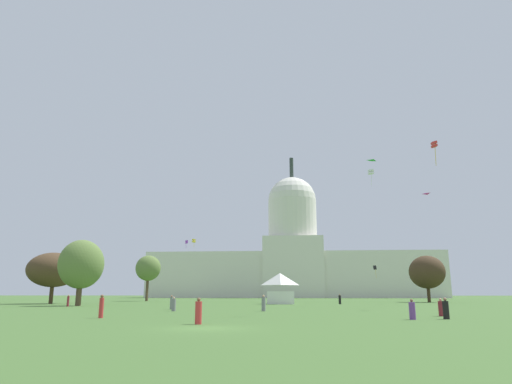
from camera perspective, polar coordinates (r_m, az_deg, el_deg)
name	(u,v)px	position (r m, az deg, el deg)	size (l,w,h in m)	color
ground_plane	(205,328)	(26.44, -6.40, -16.74)	(800.00, 800.00, 0.00)	#42662D
capitol_building	(293,260)	(207.43, 4.71, -8.54)	(129.54, 25.07, 64.85)	silver
event_tent	(280,288)	(85.46, 3.06, -12.02)	(5.44, 5.35, 5.59)	white
tree_west_mid	(81,264)	(77.96, -21.19, -8.51)	(8.98, 8.56, 10.33)	brown
tree_east_mid	(427,272)	(109.10, 20.77, -9.44)	(10.53, 10.83, 10.19)	#42301E
tree_west_far	(148,268)	(120.69, -13.46, -9.36)	(6.82, 5.98, 11.46)	brown
tree_west_near	(54,270)	(95.18, -24.18, -8.96)	(12.58, 12.09, 9.53)	#4C3823
person_red_lawn_far_left	(101,307)	(38.93, -18.94, -13.56)	(0.47, 0.47, 1.82)	red
person_grey_front_right	(264,304)	(51.03, 0.96, -13.92)	(0.54, 0.54, 1.75)	gray
person_maroon_aisle_center	(441,308)	(42.86, 22.32, -13.41)	(0.49, 0.49, 1.51)	maroon
person_grey_deep_crowd	(174,305)	(51.87, -10.34, -13.82)	(0.49, 0.49, 1.54)	gray
person_black_near_tent	(340,300)	(85.05, 10.54, -13.20)	(0.51, 0.51, 1.80)	black
person_maroon_edge_east	(68,301)	(74.57, -22.64, -12.58)	(0.46, 0.46, 1.72)	maroon
person_black_mid_right	(446,309)	(38.12, 22.84, -13.51)	(0.64, 0.64, 1.60)	black
person_red_front_left	(198,312)	(29.80, -7.28, -14.82)	(0.47, 0.47, 1.64)	red
person_grey_mid_center	(171,303)	(57.64, -10.62, -13.59)	(0.39, 0.39, 1.68)	gray
person_purple_near_tree_west	(412,310)	(36.60, 19.12, -13.94)	(0.64, 0.64, 1.50)	#703D93
kite_green_mid	(374,161)	(80.08, 14.64, 3.81)	(1.64, 1.24, 0.23)	green
kite_magenta_mid	(428,196)	(96.66, 20.84, -0.53)	(1.45, 1.36, 0.30)	#D1339E
kite_red_mid	(434,145)	(65.82, 21.58, 5.55)	(0.77, 0.72, 3.41)	red
kite_white_mid	(371,172)	(110.09, 14.30, 2.47)	(1.30, 1.26, 4.07)	white
kite_yellow_low	(194,241)	(137.27, -7.86, -6.13)	(1.22, 1.22, 2.53)	yellow
kite_black_low	(375,268)	(148.47, 14.79, -9.31)	(1.13, 0.52, 3.96)	black
kite_violet_low	(187,242)	(146.41, -8.76, -6.30)	(0.98, 0.54, 2.76)	purple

